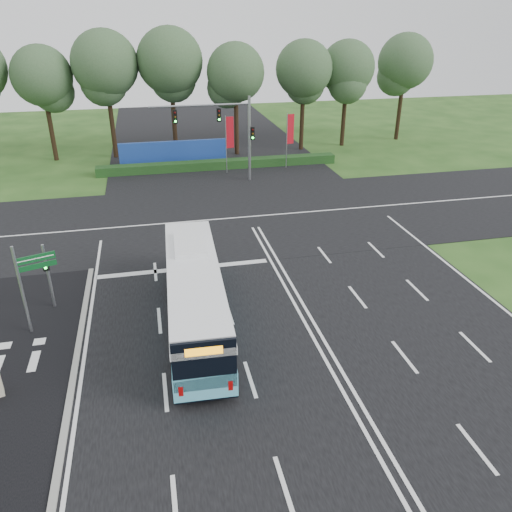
# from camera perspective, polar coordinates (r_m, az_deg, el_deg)

# --- Properties ---
(ground) EXTENTS (120.00, 120.00, 0.00)m
(ground) POSITION_cam_1_polar(r_m,az_deg,el_deg) (24.82, 4.46, -5.62)
(ground) COLOR #234717
(ground) RESTS_ON ground
(road_main) EXTENTS (20.00, 120.00, 0.04)m
(road_main) POSITION_cam_1_polar(r_m,az_deg,el_deg) (24.81, 4.46, -5.58)
(road_main) COLOR black
(road_main) RESTS_ON ground
(road_cross) EXTENTS (120.00, 14.00, 0.05)m
(road_cross) POSITION_cam_1_polar(r_m,az_deg,el_deg) (35.25, -1.09, 4.46)
(road_cross) COLOR black
(road_cross) RESTS_ON ground
(bike_path) EXTENTS (5.00, 18.00, 0.06)m
(bike_path) POSITION_cam_1_polar(r_m,az_deg,el_deg) (22.34, -26.24, -12.60)
(bike_path) COLOR black
(bike_path) RESTS_ON ground
(kerb_strip) EXTENTS (0.25, 18.00, 0.12)m
(kerb_strip) POSITION_cam_1_polar(r_m,az_deg,el_deg) (21.79, -20.03, -12.24)
(kerb_strip) COLOR gray
(kerb_strip) RESTS_ON ground
(city_bus) EXTENTS (2.80, 11.25, 3.20)m
(city_bus) POSITION_cam_1_polar(r_m,az_deg,el_deg) (22.58, -7.00, -4.45)
(city_bus) COLOR #61C6E1
(city_bus) RESTS_ON ground
(pedestrian_signal) EXTENTS (0.32, 0.41, 3.37)m
(pedestrian_signal) POSITION_cam_1_polar(r_m,az_deg,el_deg) (25.61, -22.67, -1.95)
(pedestrian_signal) COLOR gray
(pedestrian_signal) RESTS_ON ground
(street_sign) EXTENTS (1.59, 0.61, 4.29)m
(street_sign) POSITION_cam_1_polar(r_m,az_deg,el_deg) (23.68, -24.58, -2.35)
(street_sign) COLOR gray
(street_sign) RESTS_ON ground
(banner_flag_mid) EXTENTS (0.75, 0.13, 5.06)m
(banner_flag_mid) POSITION_cam_1_polar(r_m,az_deg,el_deg) (44.84, -3.13, 13.50)
(banner_flag_mid) COLOR gray
(banner_flag_mid) RESTS_ON ground
(banner_flag_right) EXTENTS (0.72, 0.21, 4.97)m
(banner_flag_right) POSITION_cam_1_polar(r_m,az_deg,el_deg) (46.57, 3.84, 13.89)
(banner_flag_right) COLOR gray
(banner_flag_right) RESTS_ON ground
(traffic_light_gantry) EXTENTS (8.41, 0.28, 7.00)m
(traffic_light_gantry) POSITION_cam_1_polar(r_m,az_deg,el_deg) (42.01, -3.24, 14.58)
(traffic_light_gantry) COLOR gray
(traffic_light_gantry) RESTS_ON ground
(hedge) EXTENTS (22.00, 1.20, 0.80)m
(hedge) POSITION_cam_1_polar(r_m,az_deg,el_deg) (46.83, -4.18, 10.39)
(hedge) COLOR #143613
(hedge) RESTS_ON ground
(blue_hoarding) EXTENTS (10.00, 0.30, 2.20)m
(blue_hoarding) POSITION_cam_1_polar(r_m,az_deg,el_deg) (48.68, -9.42, 11.57)
(blue_hoarding) COLOR #1B3D96
(blue_hoarding) RESTS_ON ground
(eucalyptus_row) EXTENTS (48.39, 8.38, 12.02)m
(eucalyptus_row) POSITION_cam_1_polar(r_m,az_deg,el_deg) (51.43, -6.56, 20.66)
(eucalyptus_row) COLOR black
(eucalyptus_row) RESTS_ON ground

